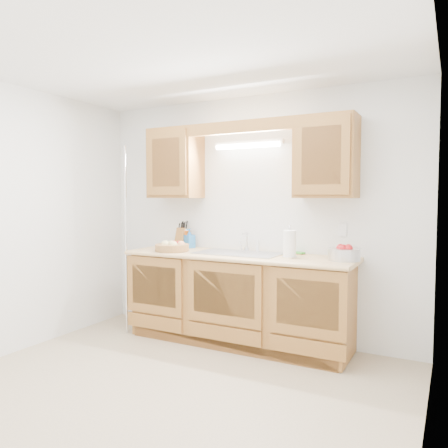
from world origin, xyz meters
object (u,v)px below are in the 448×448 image
Objects in this scene: paper_towel at (290,244)px; knife_block at (182,237)px; fruit_basket at (172,247)px; apple_bowl at (344,253)px.

knife_block is at bearing 170.33° from paper_towel.
fruit_basket is 1.21× the size of paper_towel.
fruit_basket is at bearing -174.45° from paper_towel.
knife_block reaches higher than fruit_basket.
fruit_basket is 1.18× the size of knife_block.
knife_block is at bearing 174.08° from apple_bowl.
paper_towel reaches higher than apple_bowl.
knife_block is 1.03× the size of paper_towel.
apple_bowl is (1.83, -0.19, -0.05)m from knife_block.
fruit_basket is at bearing -67.15° from knife_block.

